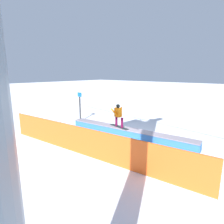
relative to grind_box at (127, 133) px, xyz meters
The scene contains 5 objects.
ground_plane 0.23m from the grind_box, ahead, with size 120.00×120.00×0.00m, color white.
grind_box is the anchor object (origin of this frame).
snowboarder 1.18m from the grind_box, ahead, with size 1.48×0.55×1.34m.
safety_fence 3.20m from the grind_box, 90.00° to the left, with size 10.39×0.06×1.27m, color orange.
trail_marker 4.86m from the grind_box, ahead, with size 0.40×0.10×2.17m.
Camera 1 is at (-5.90, 8.27, 3.62)m, focal length 29.75 mm.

